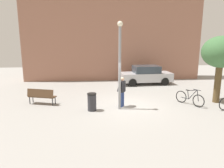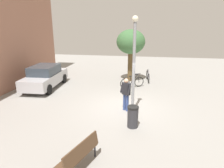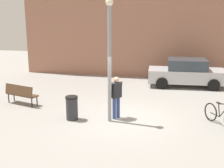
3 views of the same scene
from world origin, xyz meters
name	(u,v)px [view 2 (image 2 of 3)]	position (x,y,z in m)	size (l,w,h in m)	color
ground_plane	(124,107)	(0.00, 0.00, 0.00)	(36.00, 36.00, 0.00)	gray
lamppost	(134,60)	(-0.55, -0.49, 2.62)	(0.28, 0.28, 4.57)	gray
person_by_lamppost	(126,92)	(-0.36, -0.13, 0.97)	(0.54, 0.61, 1.67)	#334784
park_bench	(79,153)	(-4.90, 0.73, 0.55)	(1.67, 0.93, 0.92)	#513823
plaza_tree	(131,43)	(5.35, 0.19, 2.91)	(2.12, 2.12, 3.89)	brown
bicycle_silver	(148,76)	(5.48, -1.19, 0.38)	(1.80, 0.26, 0.97)	black
bicycle_black	(132,82)	(3.54, -0.14, 0.38)	(1.01, 1.56, 0.97)	black
parked_car_silver	(45,77)	(2.51, 5.74, 0.77)	(4.29, 2.00, 1.55)	#B7B7BC
trash_bin	(133,117)	(-2.02, -0.61, 0.47)	(0.48, 0.48, 0.94)	#2D2D33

